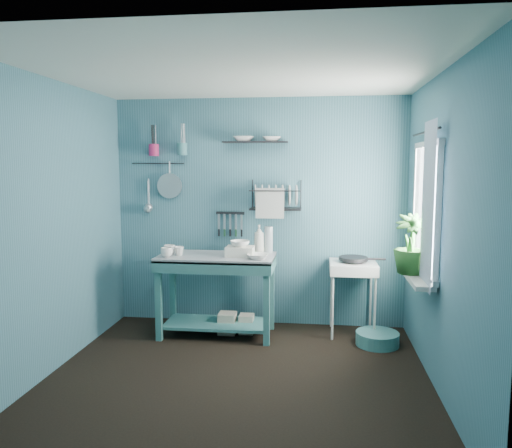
# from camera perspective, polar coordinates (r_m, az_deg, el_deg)

# --- Properties ---
(floor) EXTENTS (3.20, 3.20, 0.00)m
(floor) POSITION_cam_1_polar(r_m,az_deg,el_deg) (4.39, -2.13, -17.11)
(floor) COLOR black
(floor) RESTS_ON ground
(ceiling) EXTENTS (3.20, 3.20, 0.00)m
(ceiling) POSITION_cam_1_polar(r_m,az_deg,el_deg) (4.08, -2.29, 17.00)
(ceiling) COLOR silver
(ceiling) RESTS_ON ground
(wall_back) EXTENTS (3.20, 0.00, 3.20)m
(wall_back) POSITION_cam_1_polar(r_m,az_deg,el_deg) (5.52, 0.33, 1.31)
(wall_back) COLOR #396775
(wall_back) RESTS_ON ground
(wall_front) EXTENTS (3.20, 0.00, 3.20)m
(wall_front) POSITION_cam_1_polar(r_m,az_deg,el_deg) (2.60, -7.61, -4.98)
(wall_front) COLOR #396775
(wall_front) RESTS_ON ground
(wall_left) EXTENTS (0.00, 3.00, 3.00)m
(wall_left) POSITION_cam_1_polar(r_m,az_deg,el_deg) (4.58, -22.35, -0.32)
(wall_left) COLOR #396775
(wall_left) RESTS_ON ground
(wall_right) EXTENTS (0.00, 3.00, 3.00)m
(wall_right) POSITION_cam_1_polar(r_m,az_deg,el_deg) (4.10, 20.43, -1.02)
(wall_right) COLOR #396775
(wall_right) RESTS_ON ground
(work_counter) EXTENTS (1.20, 0.60, 0.85)m
(work_counter) POSITION_cam_1_polar(r_m,az_deg,el_deg) (5.27, -4.49, -8.11)
(work_counter) COLOR #35706F
(work_counter) RESTS_ON floor
(mug_left) EXTENTS (0.12, 0.12, 0.10)m
(mug_left) POSITION_cam_1_polar(r_m,az_deg,el_deg) (5.14, -10.16, -3.20)
(mug_left) COLOR white
(mug_left) RESTS_ON work_counter
(mug_mid) EXTENTS (0.14, 0.14, 0.09)m
(mug_mid) POSITION_cam_1_polar(r_m,az_deg,el_deg) (5.20, -8.78, -3.07)
(mug_mid) COLOR white
(mug_mid) RESTS_ON work_counter
(mug_right) EXTENTS (0.17, 0.17, 0.10)m
(mug_right) POSITION_cam_1_polar(r_m,az_deg,el_deg) (5.29, -9.86, -2.90)
(mug_right) COLOR white
(mug_right) RESTS_ON work_counter
(wash_tub) EXTENTS (0.28, 0.22, 0.10)m
(wash_tub) POSITION_cam_1_polar(r_m,az_deg,el_deg) (5.11, -1.84, -3.14)
(wash_tub) COLOR silver
(wash_tub) RESTS_ON work_counter
(tub_bowl) EXTENTS (0.20, 0.19, 0.06)m
(tub_bowl) POSITION_cam_1_polar(r_m,az_deg,el_deg) (5.09, -1.84, -2.25)
(tub_bowl) COLOR white
(tub_bowl) RESTS_ON wash_tub
(soap_bottle) EXTENTS (0.12, 0.12, 0.30)m
(soap_bottle) POSITION_cam_1_polar(r_m,az_deg,el_deg) (5.28, 0.35, -1.71)
(soap_bottle) COLOR silver
(soap_bottle) RESTS_ON work_counter
(water_bottle) EXTENTS (0.09, 0.09, 0.28)m
(water_bottle) POSITION_cam_1_polar(r_m,az_deg,el_deg) (5.29, 1.46, -1.80)
(water_bottle) COLOR #A1AFB3
(water_bottle) RESTS_ON work_counter
(counter_bowl) EXTENTS (0.22, 0.22, 0.05)m
(counter_bowl) POSITION_cam_1_polar(r_m,az_deg,el_deg) (4.96, 0.22, -3.72)
(counter_bowl) COLOR white
(counter_bowl) RESTS_ON work_counter
(hotplate_stand) EXTENTS (0.52, 0.52, 0.77)m
(hotplate_stand) POSITION_cam_1_polar(r_m,az_deg,el_deg) (5.38, 10.95, -8.32)
(hotplate_stand) COLOR silver
(hotplate_stand) RESTS_ON floor
(frying_pan) EXTENTS (0.30, 0.30, 0.03)m
(frying_pan) POSITION_cam_1_polar(r_m,az_deg,el_deg) (5.29, 11.05, -3.90)
(frying_pan) COLOR black
(frying_pan) RESTS_ON hotplate_stand
(knife_strip) EXTENTS (0.32, 0.03, 0.03)m
(knife_strip) POSITION_cam_1_polar(r_m,az_deg,el_deg) (5.54, -2.96, 1.26)
(knife_strip) COLOR black
(knife_strip) RESTS_ON wall_back
(dish_rack) EXTENTS (0.57, 0.30, 0.32)m
(dish_rack) POSITION_cam_1_polar(r_m,az_deg,el_deg) (5.36, 2.27, 3.34)
(dish_rack) COLOR black
(dish_rack) RESTS_ON wall_back
(upper_shelf) EXTENTS (0.71, 0.20, 0.01)m
(upper_shelf) POSITION_cam_1_polar(r_m,az_deg,el_deg) (5.41, -0.07, 9.34)
(upper_shelf) COLOR black
(upper_shelf) RESTS_ON wall_back
(shelf_bowl_left) EXTENTS (0.23, 0.23, 0.05)m
(shelf_bowl_left) POSITION_cam_1_polar(r_m,az_deg,el_deg) (5.43, -1.44, 9.81)
(shelf_bowl_left) COLOR white
(shelf_bowl_left) RESTS_ON upper_shelf
(shelf_bowl_right) EXTENTS (0.23, 0.23, 0.05)m
(shelf_bowl_right) POSITION_cam_1_polar(r_m,az_deg,el_deg) (5.39, 1.79, 9.30)
(shelf_bowl_right) COLOR white
(shelf_bowl_right) RESTS_ON upper_shelf
(utensil_cup_magenta) EXTENTS (0.11, 0.11, 0.13)m
(utensil_cup_magenta) POSITION_cam_1_polar(r_m,az_deg,el_deg) (5.68, -11.60, 8.28)
(utensil_cup_magenta) COLOR #B92259
(utensil_cup_magenta) RESTS_ON wall_back
(utensil_cup_teal) EXTENTS (0.11, 0.11, 0.13)m
(utensil_cup_teal) POSITION_cam_1_polar(r_m,az_deg,el_deg) (5.58, -8.44, 8.46)
(utensil_cup_teal) COLOR teal
(utensil_cup_teal) RESTS_ON wall_back
(colander) EXTENTS (0.28, 0.03, 0.28)m
(colander) POSITION_cam_1_polar(r_m,az_deg,el_deg) (5.66, -9.85, 4.33)
(colander) COLOR #AEB2B7
(colander) RESTS_ON wall_back
(ladle_outer) EXTENTS (0.01, 0.01, 0.30)m
(ladle_outer) POSITION_cam_1_polar(r_m,az_deg,el_deg) (5.75, -12.15, 3.59)
(ladle_outer) COLOR #AEB2B7
(ladle_outer) RESTS_ON wall_back
(ladle_inner) EXTENTS (0.01, 0.01, 0.30)m
(ladle_inner) POSITION_cam_1_polar(r_m,az_deg,el_deg) (5.75, -12.25, 3.38)
(ladle_inner) COLOR #AEB2B7
(ladle_inner) RESTS_ON wall_back
(hook_rail) EXTENTS (0.60, 0.01, 0.01)m
(hook_rail) POSITION_cam_1_polar(r_m,az_deg,el_deg) (5.71, -11.13, 6.81)
(hook_rail) COLOR black
(hook_rail) RESTS_ON wall_back
(window_glass) EXTENTS (0.00, 1.10, 1.10)m
(window_glass) POSITION_cam_1_polar(r_m,az_deg,el_deg) (4.52, 19.03, 1.63)
(window_glass) COLOR white
(window_glass) RESTS_ON wall_right
(windowsill) EXTENTS (0.16, 0.95, 0.04)m
(windowsill) POSITION_cam_1_polar(r_m,az_deg,el_deg) (4.59, 17.70, -5.70)
(windowsill) COLOR silver
(windowsill) RESTS_ON wall_right
(curtain) EXTENTS (0.00, 1.35, 1.35)m
(curtain) POSITION_cam_1_polar(r_m,az_deg,el_deg) (4.21, 19.02, 1.96)
(curtain) COLOR silver
(curtain) RESTS_ON wall_right
(curtain_rod) EXTENTS (0.02, 1.05, 0.02)m
(curtain_rod) POSITION_cam_1_polar(r_m,az_deg,el_deg) (4.50, 18.78, 9.91)
(curtain_rod) COLOR black
(curtain_rod) RESTS_ON wall_right
(potted_plant) EXTENTS (0.29, 0.29, 0.52)m
(potted_plant) POSITION_cam_1_polar(r_m,az_deg,el_deg) (4.54, 17.28, -2.20)
(potted_plant) COLOR #2D6729
(potted_plant) RESTS_ON windowsill
(storage_tin_large) EXTENTS (0.18, 0.18, 0.22)m
(storage_tin_large) POSITION_cam_1_polar(r_m,az_deg,el_deg) (5.39, -3.29, -11.24)
(storage_tin_large) COLOR tan
(storage_tin_large) RESTS_ON floor
(storage_tin_small) EXTENTS (0.15, 0.15, 0.20)m
(storage_tin_small) POSITION_cam_1_polar(r_m,az_deg,el_deg) (5.39, -1.10, -11.34)
(storage_tin_small) COLOR tan
(storage_tin_small) RESTS_ON floor
(floor_basin) EXTENTS (0.42, 0.42, 0.13)m
(floor_basin) POSITION_cam_1_polar(r_m,az_deg,el_deg) (5.21, 13.70, -12.61)
(floor_basin) COLOR teal
(floor_basin) RESTS_ON floor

